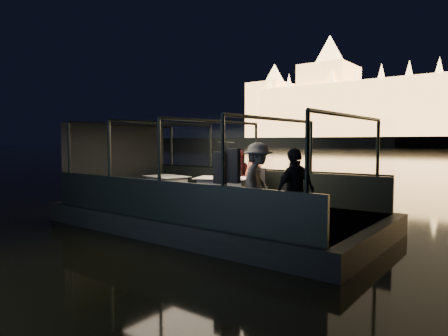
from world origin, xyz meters
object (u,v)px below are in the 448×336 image
Objects in this scene: dining_table_central at (223,191)px; person_woman_coral at (253,177)px; coat_stand at (226,182)px; passenger_dark at (295,191)px; chair_port_right at (254,188)px; person_man_maroon at (241,175)px; dining_table_aft at (167,186)px; wine_bottle at (217,172)px; passenger_stripe at (258,184)px; chair_port_left at (232,186)px.

person_woman_coral is (0.43, 0.92, 0.36)m from dining_table_central.
coat_stand is 1.79m from passenger_dark.
dining_table_central is 2.54m from coat_stand.
person_woman_coral is (-0.25, 0.34, 0.30)m from chair_port_right.
person_man_maroon is (-0.52, 0.11, 0.00)m from person_woman_coral.
dining_table_aft is at bearing -93.00° from passenger_dark.
dining_table_aft is 4.55× the size of wine_bottle.
coat_stand is at bearing 113.38° from passenger_stripe.
coat_stand is at bearing -53.27° from chair_port_left.
passenger_stripe is at bearing -58.13° from person_woman_coral.
passenger_stripe reaches higher than wine_bottle.
passenger_stripe is (2.26, -2.15, 0.40)m from chair_port_left.
chair_port_right reaches higher than chair_port_left.
dining_table_central is at bearing -107.47° from person_man_maroon.
passenger_stripe is 6.04× the size of wine_bottle.
passenger_stripe is (1.70, -2.42, 0.10)m from person_woman_coral.
person_man_maroon reaches higher than chair_port_right.
coat_stand reaches higher than chair_port_left.
chair_port_left is at bearing 101.89° from dining_table_central.
dining_table_central is at bearing 129.31° from coat_stand.
chair_port_left is at bearing -111.07° from passenger_dark.
person_woman_coral reaches higher than chair_port_left.
passenger_stripe is (2.22, -2.53, 0.10)m from person_man_maroon.
chair_port_left is 0.50× the size of passenger_stripe.
passenger_dark is at bearing -131.30° from passenger_stripe.
person_woman_coral is 1.11m from wine_bottle.
chair_port_right is 0.94m from person_man_maroon.
chair_port_right is 0.67× the size of person_man_maroon.
dining_table_aft is 2.89m from chair_port_right.
coat_stand is (3.72, -1.85, 0.51)m from dining_table_aft.
person_man_maroon is at bearing 28.22° from dining_table_aft.
chair_port_left is at bearing 169.79° from chair_port_right.
dining_table_aft is 2.35m from person_man_maroon.
passenger_stripe is at bearing -60.21° from chair_port_right.
chair_port_left is at bearing -157.69° from person_woman_coral.
chair_port_left is at bearing -119.01° from person_man_maroon.
dining_table_central is at bearing 1.96° from dining_table_aft.
dining_table_central is 0.82× the size of passenger_stripe.
person_woman_coral is (0.56, 0.27, 0.30)m from chair_port_left.
dining_table_central is at bearing -104.94° from passenger_dark.
coat_stand is at bearing -50.69° from dining_table_central.
chair_port_left is (2.01, 0.72, 0.06)m from dining_table_aft.
dining_table_aft is 4.52m from passenger_stripe.
person_woman_coral is at bearing 111.99° from coat_stand.
person_man_maroon is (-1.67, 2.95, -0.15)m from coat_stand.
passenger_dark reaches higher than wine_bottle.
dining_table_aft is 1.98m from wine_bottle.
coat_stand reaches higher than dining_table_central.
wine_bottle is (-2.36, 1.54, 0.06)m from passenger_stripe.
coat_stand reaches higher than passenger_stripe.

